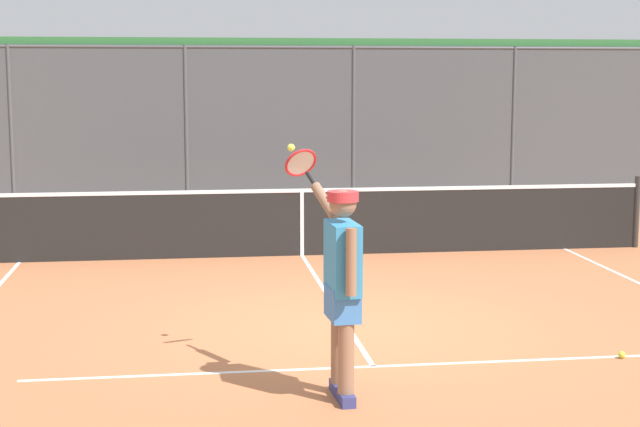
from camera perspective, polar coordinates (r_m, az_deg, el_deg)
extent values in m
plane|color=#B76B42|center=(10.11, 1.60, -6.60)|extent=(60.00, 60.00, 0.00)
cube|color=white|center=(8.77, 3.12, -8.90)|extent=(6.12, 0.05, 0.01)
cube|color=white|center=(11.35, 0.54, -4.94)|extent=(0.05, 5.41, 0.01)
cylinder|color=#474C51|center=(19.86, 11.21, 5.07)|extent=(0.07, 0.07, 3.11)
cylinder|color=#474C51|center=(19.06, 1.96, 5.09)|extent=(0.07, 0.07, 3.11)
cylinder|color=#474C51|center=(18.79, -7.81, 4.98)|extent=(0.07, 0.07, 3.11)
cylinder|color=#474C51|center=(19.07, -17.58, 4.72)|extent=(0.07, 0.07, 3.11)
cylinder|color=#474C51|center=(18.84, -2.93, 9.67)|extent=(16.12, 0.05, 0.05)
cube|color=#474C51|center=(18.86, -2.89, 5.05)|extent=(16.12, 0.02, 3.11)
cube|color=#387A3D|center=(19.50, -3.06, 5.37)|extent=(19.12, 0.90, 3.26)
cube|color=#ADADA8|center=(18.82, -2.81, 0.51)|extent=(17.12, 0.18, 0.15)
cylinder|color=#2D2D2D|center=(15.31, 17.99, 0.10)|extent=(0.09, 0.09, 1.07)
cube|color=black|center=(13.90, -1.06, -0.61)|extent=(9.98, 0.02, 0.91)
cube|color=white|center=(13.84, -1.07, 1.35)|extent=(9.98, 0.04, 0.05)
cube|color=white|center=(13.90, -1.06, -0.61)|extent=(0.05, 0.04, 0.91)
cube|color=navy|center=(7.81, 1.52, -10.73)|extent=(0.13, 0.27, 0.09)
cylinder|color=#8C664C|center=(7.68, 1.53, -7.68)|extent=(0.13, 0.13, 0.77)
cube|color=navy|center=(8.06, 1.10, -10.14)|extent=(0.13, 0.27, 0.09)
cylinder|color=#8C664C|center=(7.93, 1.11, -7.17)|extent=(0.13, 0.13, 0.77)
cube|color=#3D7AC6|center=(7.73, 1.32, -5.23)|extent=(0.24, 0.42, 0.26)
cube|color=#338CC6|center=(7.66, 1.33, -2.60)|extent=(0.24, 0.49, 0.56)
cylinder|color=#8C664C|center=(7.37, 1.83, -2.85)|extent=(0.08, 0.08, 0.52)
cylinder|color=#8C664C|center=(8.02, 0.29, 0.71)|extent=(0.21, 0.38, 0.29)
sphere|color=#8C664C|center=(7.59, 1.34, 0.57)|extent=(0.21, 0.21, 0.21)
cylinder|color=red|center=(7.58, 1.34, 1.01)|extent=(0.26, 0.26, 0.08)
cube|color=red|center=(7.70, 1.15, 0.88)|extent=(0.19, 0.20, 0.02)
cylinder|color=black|center=(8.21, -0.52, 2.01)|extent=(0.09, 0.17, 0.13)
torus|color=red|center=(8.36, -1.13, 2.98)|extent=(0.34, 0.28, 0.26)
cylinder|color=silver|center=(8.36, -1.13, 2.98)|extent=(0.28, 0.22, 0.21)
sphere|color=#D6E042|center=(8.51, -1.70, 3.87)|extent=(0.07, 0.07, 0.07)
sphere|color=#C1D138|center=(9.41, 17.21, -7.89)|extent=(0.07, 0.07, 0.07)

